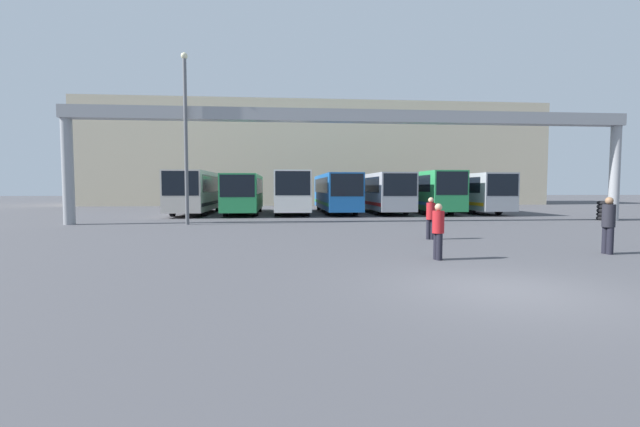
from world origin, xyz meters
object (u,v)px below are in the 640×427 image
at_px(bus_slot_3, 335,191).
at_px(bus_slot_4, 382,191).
at_px(bus_slot_5, 422,190).
at_px(pedestrian_near_center, 431,217).
at_px(tire_stack, 606,211).
at_px(pedestrian_far_center, 438,230).
at_px(lamp_post, 186,133).
at_px(pedestrian_near_left, 608,224).
at_px(bus_slot_6, 467,191).
at_px(bus_slot_1, 244,192).
at_px(bus_slot_2, 291,190).
at_px(bus_slot_0, 197,190).

height_order(bus_slot_3, bus_slot_4, bus_slot_4).
bearing_deg(bus_slot_3, bus_slot_5, -0.32).
relative_size(pedestrian_near_center, tire_stack, 1.38).
xyz_separation_m(bus_slot_3, pedestrian_far_center, (-0.02, -23.00, -0.93)).
height_order(bus_slot_3, lamp_post, lamp_post).
bearing_deg(pedestrian_near_center, pedestrian_near_left, 163.69).
xyz_separation_m(bus_slot_5, lamp_post, (-16.87, -10.57, 3.15)).
relative_size(bus_slot_4, bus_slot_6, 0.94).
xyz_separation_m(bus_slot_1, bus_slot_2, (3.65, 0.11, 0.14)).
xyz_separation_m(pedestrian_far_center, tire_stack, (15.84, 13.24, -0.25)).
xyz_separation_m(bus_slot_0, tire_stack, (26.75, -9.07, -1.25)).
relative_size(bus_slot_6, lamp_post, 1.23).
distance_m(pedestrian_near_center, tire_stack, 16.77).
height_order(pedestrian_near_left, pedestrian_near_center, pedestrian_near_left).
xyz_separation_m(bus_slot_4, pedestrian_near_center, (-2.22, -17.51, -0.91)).
distance_m(bus_slot_6, lamp_post, 23.10).
height_order(bus_slot_1, tire_stack, bus_slot_1).
distance_m(tire_stack, lamp_post, 25.79).
distance_m(bus_slot_0, bus_slot_6, 21.87).
bearing_deg(bus_slot_3, bus_slot_2, -164.53).
xyz_separation_m(bus_slot_2, bus_slot_5, (10.94, 0.97, 0.01)).
bearing_deg(bus_slot_6, tire_stack, -62.19).
bearing_deg(pedestrian_near_left, tire_stack, -48.06).
relative_size(bus_slot_4, pedestrian_far_center, 6.73).
bearing_deg(bus_slot_1, bus_slot_3, 8.76).
bearing_deg(bus_slot_3, bus_slot_1, -171.24).
relative_size(bus_slot_4, pedestrian_near_left, 6.12).
distance_m(bus_slot_2, pedestrian_near_left, 23.36).
bearing_deg(bus_slot_1, pedestrian_far_center, -71.62).
relative_size(bus_slot_4, pedestrian_near_center, 6.48).
xyz_separation_m(bus_slot_0, pedestrian_near_left, (16.51, -21.76, -0.92)).
height_order(bus_slot_1, bus_slot_3, bus_slot_3).
relative_size(pedestrian_near_left, pedestrian_far_center, 1.10).
relative_size(bus_slot_3, lamp_post, 1.34).
height_order(bus_slot_4, lamp_post, lamp_post).
xyz_separation_m(pedestrian_near_left, tire_stack, (10.24, 12.69, -0.33)).
height_order(bus_slot_2, lamp_post, lamp_post).
bearing_deg(pedestrian_far_center, bus_slot_1, 7.59).
bearing_deg(bus_slot_6, bus_slot_1, -178.06).
relative_size(bus_slot_3, tire_stack, 10.39).
bearing_deg(bus_slot_4, pedestrian_near_center, -97.22).
distance_m(bus_slot_3, pedestrian_near_center, 18.44).
relative_size(bus_slot_6, tire_stack, 9.54).
xyz_separation_m(bus_slot_1, bus_slot_4, (10.94, 0.27, 0.06)).
height_order(bus_slot_0, pedestrian_far_center, bus_slot_0).
bearing_deg(pedestrian_near_left, bus_slot_5, -13.54).
distance_m(bus_slot_4, pedestrian_near_center, 17.68).
distance_m(bus_slot_3, pedestrian_near_left, 23.15).
distance_m(bus_slot_0, bus_slot_5, 18.24).
bearing_deg(tire_stack, pedestrian_far_center, -140.09).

